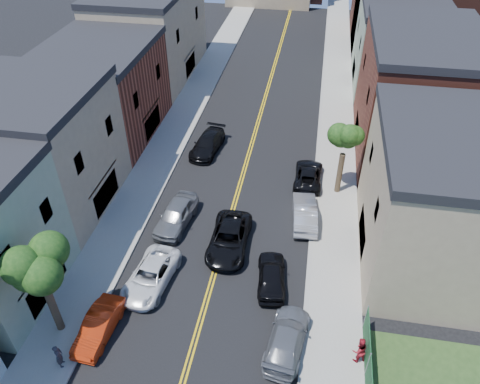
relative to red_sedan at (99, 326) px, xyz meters
The scene contains 23 objects.
sidewalk_left 26.02m from the red_sedan, 95.29° to the left, with size 3.20×100.00×0.15m, color gray.
sidewalk_right 29.17m from the red_sedan, 62.65° to the left, with size 3.20×100.00×0.15m, color gray.
curb_left 25.92m from the red_sedan, 91.44° to the left, with size 0.30×100.00×0.15m, color gray.
curb_right 28.41m from the red_sedan, 65.78° to the left, with size 0.30×100.00×0.15m, color gray.
bldg_left_tan_near 14.34m from the red_sedan, 127.94° to the left, with size 9.00×10.00×9.00m, color #998466.
bldg_left_brick 23.72m from the red_sedan, 111.21° to the left, with size 9.00×12.00×8.00m, color brown.
bldg_left_tan_far 37.12m from the red_sedan, 103.32° to the left, with size 9.00×16.00×9.50m, color #998466.
bldg_right_tan 22.20m from the red_sedan, 26.92° to the left, with size 9.00×12.00×9.00m, color #998466.
bldg_right_brick 31.14m from the red_sedan, 50.79° to the left, with size 9.00×14.00×10.00m, color brown.
bldg_right_palegrn 42.77m from the red_sedan, 62.77° to the left, with size 9.00×12.00×8.50m, color gray.
tree_left_mid 6.35m from the red_sedan, behind, with size 5.20×5.20×9.29m.
tree_right_far 21.42m from the red_sedan, 49.85° to the left, with size 4.40×4.40×8.03m.
red_sedan is the anchor object (origin of this frame).
white_pickup 4.47m from the red_sedan, 67.64° to the left, with size 2.39×5.18×1.44m, color silver.
grey_car_left 10.12m from the red_sedan, 80.33° to the left, with size 2.03×5.05×1.72m, color slate.
black_car_left 20.19m from the red_sedan, 85.17° to the left, with size 2.13×5.23×1.52m, color black.
grey_car_right 10.76m from the red_sedan, ahead, with size 2.03×4.98×1.45m, color slate.
black_car_right 10.79m from the red_sedan, 30.46° to the left, with size 1.76×4.38×1.49m, color black.
silver_car_right 16.24m from the red_sedan, 47.36° to the left, with size 1.69×4.85×1.60m, color #AAACB2.
dark_car_right_far 20.23m from the red_sedan, 57.06° to the left, with size 2.21×4.79×1.33m, color black.
black_suv_lane 10.21m from the red_sedan, 54.00° to the left, with size 2.59×5.63×1.56m, color black.
pedestrian_left 2.61m from the red_sedan, 117.50° to the right, with size 0.59×0.39×1.62m, color #292831.
pedestrian_right 14.62m from the red_sedan, ahead, with size 0.87×0.68×1.79m, color maroon.
Camera 1 is at (5.21, -0.18, 22.91)m, focal length 34.30 mm.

